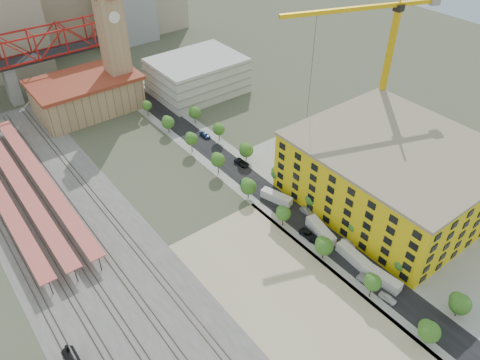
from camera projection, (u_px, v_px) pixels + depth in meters
ground at (229, 222)px, 127.64m from camera, size 400.00×400.00×0.00m
ballast_strip at (78, 242)px, 121.29m from camera, size 36.00×165.00×0.06m
dirt_lot at (298, 304)px, 105.86m from camera, size 28.00×67.00×0.06m
street_asphalt at (242, 174)px, 144.77m from camera, size 12.00×170.00×0.06m
sidewalk_west at (228, 181)px, 142.13m from camera, size 3.00×170.00×0.04m
sidewalk_east at (256, 168)px, 147.43m from camera, size 3.00×170.00×0.04m
construction_pad at (394, 195)px, 136.71m from camera, size 50.00×90.00×0.06m
rail_tracks at (71, 245)px, 120.34m from camera, size 26.56×160.00×0.18m
platform_canopies at (21, 186)px, 133.77m from camera, size 16.00×80.00×4.12m
station_hall at (87, 94)px, 172.78m from camera, size 38.00×24.00×13.10m
clock_tower at (112, 29)px, 164.36m from camera, size 12.00×12.00×52.00m
parking_garage at (197, 76)px, 184.78m from camera, size 34.00×26.00×14.00m
truss_bridge at (3, 56)px, 170.19m from camera, size 94.00×9.60×25.60m
construction_building at (393, 173)px, 129.55m from camera, size 44.60×50.60×18.80m
street_trees at (263, 190)px, 138.49m from camera, size 15.40×124.40×8.00m
skyline at (52, 3)px, 206.92m from camera, size 133.00×46.00×60.00m
distant_hills at (79, 92)px, 361.60m from camera, size 647.00×264.00×227.00m
tower_crane at (381, 48)px, 140.25m from camera, size 47.25×18.95×53.11m
site_trailer_a at (381, 278)px, 110.11m from camera, size 3.61×10.03×2.69m
site_trailer_b at (353, 256)px, 115.65m from camera, size 3.25×9.92×2.67m
site_trailer_c at (321, 231)px, 122.67m from camera, size 4.76×10.75×2.85m
site_trailer_d at (277, 197)px, 133.85m from camera, size 5.24×9.76×2.59m
car_0 at (388, 298)px, 106.29m from camera, size 2.24×4.42×1.44m
car_1 at (366, 281)px, 110.21m from camera, size 2.12×4.81×1.54m
car_2 at (309, 235)px, 122.49m from camera, size 2.60×5.53×1.53m
car_3 at (246, 185)px, 139.19m from camera, size 2.44×5.15×1.45m
car_4 at (348, 243)px, 120.10m from camera, size 1.77×4.24×1.44m
car_5 at (307, 212)px, 129.61m from camera, size 1.72×4.71×1.54m
car_6 at (242, 163)px, 148.38m from camera, size 2.90×5.57×1.50m
car_7 at (205, 135)px, 161.55m from camera, size 2.17×4.84×1.38m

